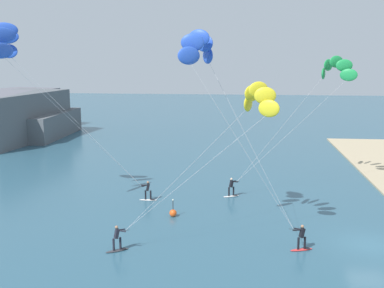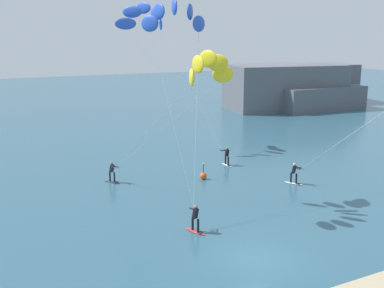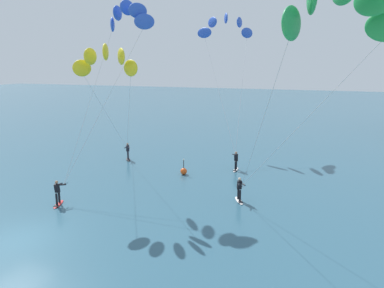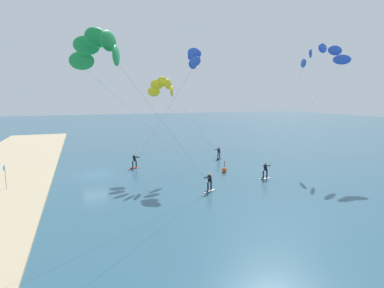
% 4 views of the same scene
% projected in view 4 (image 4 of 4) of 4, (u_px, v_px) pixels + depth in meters
% --- Properties ---
extents(ground_plane, '(240.00, 240.00, 0.00)m').
position_uv_depth(ground_plane, '(95.00, 174.00, 32.59)').
color(ground_plane, '#2D566B').
extents(kitesurfer_nearshore, '(7.10, 12.47, 14.53)m').
position_uv_depth(kitesurfer_nearshore, '(320.00, 59.00, 35.44)').
color(kitesurfer_nearshore, white).
rests_on(kitesurfer_nearshore, ground).
extents(kitesurfer_mid_water, '(4.68, 8.67, 13.76)m').
position_uv_depth(kitesurfer_mid_water, '(191.00, 63.00, 34.03)').
color(kitesurfer_mid_water, red).
rests_on(kitesurfer_mid_water, ground).
extents(kitesurfer_far_out, '(6.45, 10.75, 10.46)m').
position_uv_depth(kitesurfer_far_out, '(166.00, 91.00, 33.11)').
color(kitesurfer_far_out, '#333338').
rests_on(kitesurfer_far_out, ground).
extents(kitesurfer_downwind, '(7.96, 11.67, 12.11)m').
position_uv_depth(kitesurfer_downwind, '(105.00, 58.00, 17.43)').
color(kitesurfer_downwind, white).
rests_on(kitesurfer_downwind, ground).
extents(marker_buoy, '(0.56, 0.56, 1.38)m').
position_uv_depth(marker_buoy, '(224.00, 170.00, 33.37)').
color(marker_buoy, '#EA5119').
rests_on(marker_buoy, ground).
extents(beach_flag, '(0.56, 0.05, 2.20)m').
position_uv_depth(beach_flag, '(5.00, 172.00, 26.47)').
color(beach_flag, gray).
rests_on(beach_flag, sand_strip).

